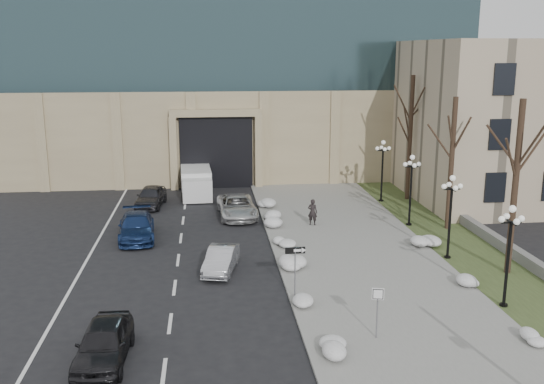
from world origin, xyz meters
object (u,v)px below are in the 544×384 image
at_px(car_c, 137,227).
at_px(lamppost_a, 509,243).
at_px(lamppost_d, 383,163).
at_px(lamppost_b, 451,206).
at_px(pedestrian, 313,212).
at_px(one_way_sign, 299,257).
at_px(keep_sign, 378,302).
at_px(car_b, 221,260).
at_px(car_d, 237,207).
at_px(lamppost_c, 411,181).
at_px(car_e, 151,196).
at_px(car_a, 104,343).
at_px(box_truck, 196,182).

xyz_separation_m(car_c, lamppost_a, (17.47, -12.26, 2.32)).
bearing_deg(lamppost_d, lamppost_b, -90.00).
bearing_deg(pedestrian, one_way_sign, 100.34).
bearing_deg(keep_sign, car_b, 138.66).
bearing_deg(lamppost_b, one_way_sign, -152.54).
relative_size(car_c, pedestrian, 3.00).
xyz_separation_m(car_c, car_d, (6.37, 4.27, -0.01)).
relative_size(one_way_sign, lamppost_c, 0.55).
distance_m(car_e, lamppost_b, 22.13).
bearing_deg(keep_sign, car_d, 117.09).
distance_m(pedestrian, lamppost_c, 6.68).
bearing_deg(car_e, lamppost_a, -42.31).
height_order(car_a, lamppost_a, lamppost_a).
distance_m(one_way_sign, lamppost_a, 9.27).
xyz_separation_m(car_b, pedestrian, (6.17, 7.63, 0.35)).
bearing_deg(car_b, lamppost_b, 14.65).
relative_size(lamppost_b, lamppost_d, 1.00).
bearing_deg(car_a, car_e, 92.82).
distance_m(car_b, one_way_sign, 5.64).
xyz_separation_m(pedestrian, lamppost_b, (6.31, -7.15, 2.09)).
xyz_separation_m(car_a, car_d, (5.93, 19.55, -0.01)).
bearing_deg(car_c, lamppost_b, -23.37).
distance_m(car_a, car_d, 20.43).
bearing_deg(lamppost_d, keep_sign, -106.61).
bearing_deg(lamppost_d, car_d, -165.03).
distance_m(car_c, lamppost_d, 19.05).
bearing_deg(lamppost_c, keep_sign, -112.98).
bearing_deg(box_truck, car_c, -109.73).
relative_size(car_d, car_e, 1.20).
height_order(one_way_sign, keep_sign, one_way_sign).
bearing_deg(car_d, car_a, -110.31).
distance_m(car_d, lamppost_b, 15.14).
bearing_deg(lamppost_d, pedestrian, -137.15).
relative_size(pedestrian, lamppost_d, 0.36).
bearing_deg(pedestrian, car_d, -7.74).
bearing_deg(car_e, one_way_sign, -58.74).
distance_m(car_d, keep_sign, 19.52).
distance_m(car_a, keep_sign, 10.53).
xyz_separation_m(pedestrian, box_truck, (-7.69, 9.95, 0.04)).
relative_size(car_b, lamppost_b, 0.82).
height_order(car_e, lamppost_d, lamppost_d).
xyz_separation_m(box_truck, lamppost_b, (14.00, -17.10, 2.05)).
xyz_separation_m(car_a, keep_sign, (10.48, 0.59, 0.87)).
distance_m(car_e, lamppost_c, 18.83).
distance_m(car_e, lamppost_d, 17.44).
height_order(box_truck, keep_sign, keep_sign).
bearing_deg(lamppost_d, lamppost_a, -90.00).
height_order(car_c, lamppost_b, lamppost_b).
distance_m(car_a, lamppost_a, 17.44).
distance_m(one_way_sign, lamppost_b, 10.23).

